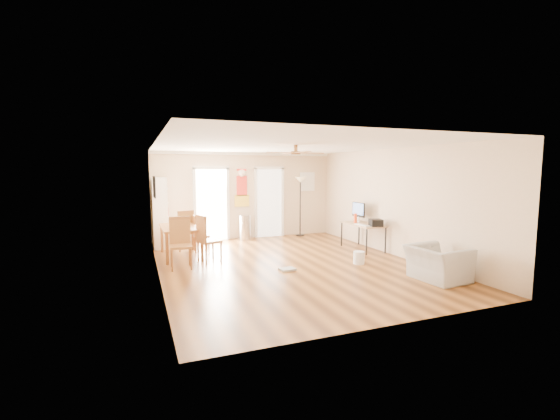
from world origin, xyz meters
name	(u,v)px	position (x,y,z in m)	size (l,w,h in m)	color
floor	(290,264)	(0.00, 0.00, 0.00)	(7.00, 7.00, 0.00)	brown
ceiling	(290,145)	(0.00, 0.00, 2.60)	(5.50, 7.00, 0.00)	silver
wall_back	(246,196)	(0.00, 3.50, 1.30)	(5.50, 0.04, 2.60)	beige
wall_front	(393,230)	(0.00, -3.50, 1.30)	(5.50, 0.04, 2.60)	beige
wall_left	(157,211)	(-2.75, 0.00, 1.30)	(0.04, 7.00, 2.60)	beige
wall_right	(394,202)	(2.75, 0.00, 1.30)	(0.04, 7.00, 2.60)	beige
crown_molding	(290,147)	(0.00, 0.00, 2.56)	(5.50, 7.00, 0.08)	white
kitchen_doorway	(212,205)	(-1.05, 3.48, 1.05)	(0.90, 0.10, 2.10)	white
bathroom_doorway	(269,203)	(0.75, 3.48, 1.05)	(0.80, 0.10, 2.10)	white
wall_decal	(242,187)	(-0.13, 3.48, 1.55)	(0.46, 0.03, 1.10)	red
ac_grille	(307,182)	(2.05, 3.47, 1.70)	(0.50, 0.04, 0.60)	white
framed_poster	(154,187)	(-2.73, 1.40, 1.70)	(0.04, 0.66, 0.48)	black
ceiling_fan	(296,153)	(0.00, -0.30, 2.43)	(1.24, 1.24, 0.20)	#593819
bookshelf	(160,213)	(-2.54, 2.99, 0.94)	(0.38, 0.84, 1.88)	white
dining_table	(181,242)	(-2.15, 1.63, 0.37)	(0.88, 1.47, 0.74)	brown
dining_chair_right_a	(201,233)	(-1.60, 2.03, 0.47)	(0.38, 0.38, 0.93)	#9F5E33
dining_chair_right_b	(209,239)	(-1.60, 0.90, 0.53)	(0.44, 0.44, 1.06)	#AC7237
dining_chair_near	(181,243)	(-2.27, 0.51, 0.54)	(0.44, 0.44, 1.08)	#A96B36
dining_chair_far	(183,230)	(-2.00, 2.40, 0.52)	(0.43, 0.43, 1.04)	olive
trash_can	(245,227)	(-0.12, 3.22, 0.37)	(0.34, 0.34, 0.73)	silver
torchiere_lamp	(300,207)	(1.71, 3.25, 0.93)	(0.35, 0.35, 1.86)	black
computer_desk	(363,237)	(2.38, 0.77, 0.34)	(0.64, 1.27, 0.68)	tan
imac	(358,212)	(2.47, 1.12, 0.94)	(0.08, 0.56, 0.53)	black
keyboard	(362,225)	(2.20, 0.53, 0.69)	(0.15, 0.45, 0.02)	white
printer	(376,223)	(2.45, 0.30, 0.77)	(0.29, 0.33, 0.17)	black
orange_bottle	(355,218)	(2.30, 1.00, 0.81)	(0.08, 0.08, 0.25)	#FA4616
wastebasket_a	(359,258)	(1.45, -0.50, 0.14)	(0.24, 0.24, 0.28)	white
floor_cloth	(287,269)	(-0.24, -0.44, 0.02)	(0.31, 0.25, 0.04)	gray
armchair	(438,263)	(2.15, -2.10, 0.32)	(1.00, 0.87, 0.65)	#A3A29E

